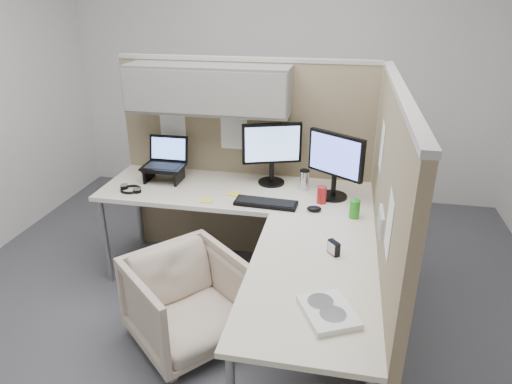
% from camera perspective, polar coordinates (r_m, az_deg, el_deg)
% --- Properties ---
extents(ground, '(4.50, 4.50, 0.00)m').
position_cam_1_polar(ground, '(3.27, -2.68, -15.43)').
color(ground, '#434349').
rests_on(ground, ground).
extents(partition_back, '(2.00, 0.36, 1.63)m').
position_cam_1_polar(partition_back, '(3.53, -3.22, 7.80)').
color(partition_back, '#8C795B').
rests_on(partition_back, ground).
extents(partition_right, '(0.07, 2.03, 1.63)m').
position_cam_1_polar(partition_right, '(2.70, 15.53, -4.59)').
color(partition_right, '#8C795B').
rests_on(partition_right, ground).
extents(desk, '(2.00, 1.98, 0.73)m').
position_cam_1_polar(desk, '(2.97, -0.00, -3.86)').
color(desk, beige).
rests_on(desk, ground).
extents(office_chair, '(0.86, 0.87, 0.65)m').
position_cam_1_polar(office_chair, '(2.93, -8.62, -12.96)').
color(office_chair, beige).
rests_on(office_chair, ground).
extents(monitor_left, '(0.43, 0.20, 0.47)m').
position_cam_1_polar(monitor_left, '(3.37, 1.99, 5.42)').
color(monitor_left, black).
rests_on(monitor_left, desk).
extents(monitor_right, '(0.38, 0.28, 0.47)m').
position_cam_1_polar(monitor_right, '(3.17, 9.89, 3.89)').
color(monitor_right, black).
rests_on(monitor_right, desk).
extents(laptop_station, '(0.31, 0.27, 0.32)m').
position_cam_1_polar(laptop_station, '(3.56, -11.33, 3.40)').
color(laptop_station, black).
rests_on(laptop_station, desk).
extents(keyboard, '(0.43, 0.17, 0.02)m').
position_cam_1_polar(keyboard, '(3.11, 1.24, -1.40)').
color(keyboard, black).
rests_on(keyboard, desk).
extents(mouse, '(0.10, 0.07, 0.04)m').
position_cam_1_polar(mouse, '(3.04, 7.28, -2.08)').
color(mouse, black).
rests_on(mouse, desk).
extents(travel_mug, '(0.07, 0.07, 0.15)m').
position_cam_1_polar(travel_mug, '(3.35, 6.07, 1.54)').
color(travel_mug, silver).
rests_on(travel_mug, desk).
extents(soda_can_green, '(0.07, 0.07, 0.12)m').
position_cam_1_polar(soda_can_green, '(2.98, 12.22, -2.10)').
color(soda_can_green, '#268C1E').
rests_on(soda_can_green, desk).
extents(soda_can_silver, '(0.07, 0.07, 0.12)m').
position_cam_1_polar(soda_can_silver, '(3.15, 8.22, -0.34)').
color(soda_can_silver, '#B21E1E').
rests_on(soda_can_silver, desk).
extents(sticky_note_d, '(0.10, 0.10, 0.01)m').
position_cam_1_polar(sticky_note_d, '(3.27, -2.75, -0.26)').
color(sticky_note_d, yellow).
rests_on(sticky_note_d, desk).
extents(sticky_note_a, '(0.08, 0.08, 0.01)m').
position_cam_1_polar(sticky_note_a, '(3.18, -6.14, -1.08)').
color(sticky_note_a, yellow).
rests_on(sticky_note_a, desk).
extents(headphones, '(0.19, 0.19, 0.03)m').
position_cam_1_polar(headphones, '(3.46, -15.39, 0.36)').
color(headphones, black).
rests_on(headphones, desk).
extents(paper_stack, '(0.31, 0.34, 0.03)m').
position_cam_1_polar(paper_stack, '(2.14, 9.04, -14.57)').
color(paper_stack, white).
rests_on(paper_stack, desk).
extents(desk_clock, '(0.07, 0.08, 0.08)m').
position_cam_1_polar(desk_clock, '(2.56, 9.68, -6.90)').
color(desk_clock, black).
rests_on(desk_clock, desk).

